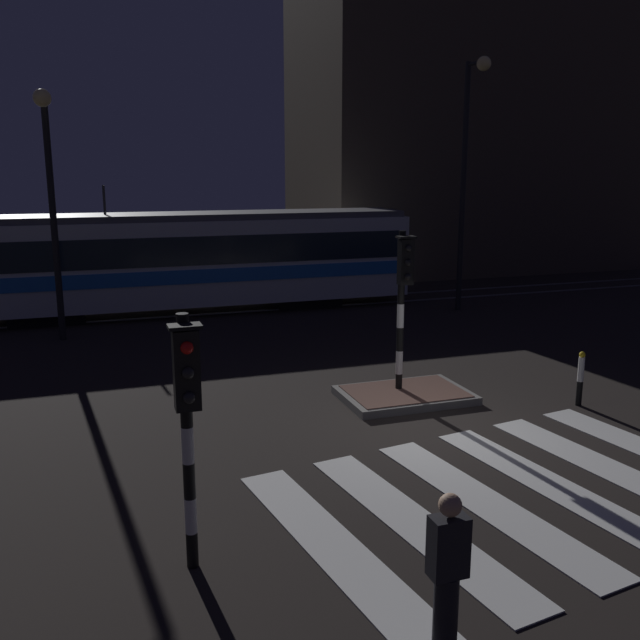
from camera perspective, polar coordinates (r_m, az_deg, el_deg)
The scene contains 13 objects.
ground_plane at distance 12.83m, azimuth 9.15°, elevation -8.92°, with size 120.00×120.00×0.00m, color black.
rail_near at distance 23.19m, azimuth -4.21°, elevation 0.83°, with size 80.00×0.12×0.03m, color #59595E.
rail_far at distance 24.56m, azimuth -5.06°, elevation 1.46°, with size 80.00×0.12×0.03m, color #59595E.
crosswalk_zebra at distance 10.72m, azimuth 16.13°, elevation -13.63°, with size 7.46×5.54×0.02m.
traffic_island at distance 14.35m, azimuth 7.02°, elevation -6.16°, with size 2.59×1.74×0.18m.
traffic_light_median_centre at distance 13.90m, azimuth 6.88°, elevation 2.50°, with size 0.36×0.42×3.43m.
traffic_light_corner_near_left at distance 7.88m, azimuth -10.92°, elevation -7.07°, with size 0.36×0.42×3.07m.
street_lamp_trackside_right at distance 23.07m, azimuth 12.14°, elevation 12.95°, with size 0.44×1.21×7.97m.
street_lamp_trackside_left at distance 19.69m, azimuth -21.40°, elevation 10.32°, with size 0.44×1.21×6.57m.
tram at distance 23.08m, azimuth -11.41°, elevation 4.92°, with size 15.40×2.58×4.15m.
pedestrian_waiting_at_kerb at distance 7.01m, azimuth 10.46°, elevation -20.08°, with size 0.36×0.24×1.71m.
bollard_island_edge at distance 14.68m, azimuth 20.71°, elevation -4.54°, with size 0.12×0.12×1.11m.
building_backdrop at distance 34.77m, azimuth 12.37°, elevation 14.83°, with size 16.17×8.00×12.64m, color #42382D.
Camera 1 is at (-5.73, -10.52, 4.61)m, focal length 38.72 mm.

